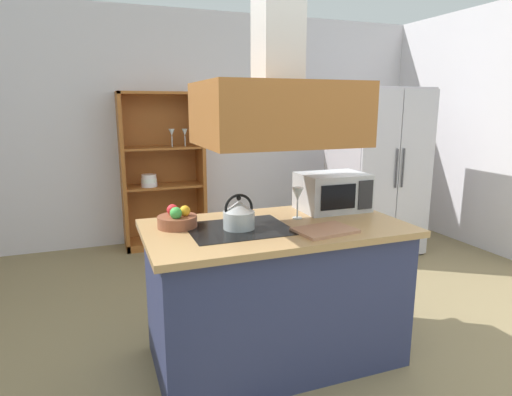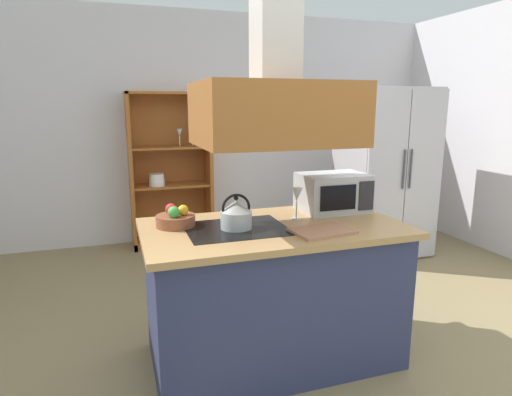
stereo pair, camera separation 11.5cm
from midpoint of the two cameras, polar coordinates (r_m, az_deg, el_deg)
The scene contains 11 objects.
ground_plane at distance 2.99m, azimuth 7.05°, elevation -20.83°, with size 7.80×7.80×0.00m, color olive.
wall_back at distance 5.38m, azimuth -6.48°, elevation 9.18°, with size 6.00×0.12×2.70m, color silver.
kitchen_island at distance 2.83m, azimuth 3.47°, elevation -12.36°, with size 1.60×0.89×0.90m.
range_hood at distance 2.57m, azimuth 3.84°, elevation 13.83°, with size 0.90×0.70×1.31m.
refrigerator at distance 4.96m, azimuth 17.21°, elevation 3.26°, with size 0.90×0.78×1.81m.
dish_cabinet at distance 5.15m, azimuth -10.64°, elevation 2.59°, with size 0.93×0.40×1.77m.
kettle at distance 2.57m, azimuth -1.36°, elevation -2.16°, with size 0.19×0.19×0.21m.
cutting_board at distance 2.55m, azimuth 9.98°, elevation -4.32°, with size 0.34×0.24×0.02m, color tan.
microwave at distance 3.06m, azimuth 11.23°, elevation 0.73°, with size 0.46×0.35×0.26m.
wine_glass_on_counter at distance 2.80m, azimuth 6.57°, elevation 0.26°, with size 0.08×0.08×0.21m.
fruit_bowl at distance 2.67m, azimuth -9.37°, elevation -2.73°, with size 0.24×0.24×0.14m.
Camera 2 is at (-1.05, -2.27, 1.63)m, focal length 30.30 mm.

